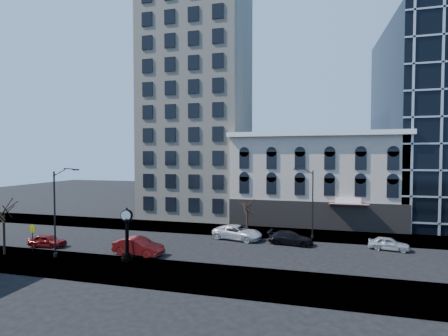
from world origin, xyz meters
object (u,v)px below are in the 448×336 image
(street_lamp_near, at_px, (61,189))
(car_near_b, at_px, (138,246))
(street_clock, at_px, (127,236))
(warning_sign, at_px, (32,233))
(car_near_a, at_px, (48,241))

(street_lamp_near, distance_m, car_near_b, 8.76)
(street_clock, xyz_separation_m, warning_sign, (-10.16, 0.00, -0.27))
(car_near_b, bearing_deg, car_near_a, 94.95)
(street_lamp_near, relative_size, warning_sign, 3.08)
(street_clock, relative_size, car_near_a, 1.25)
(street_clock, bearing_deg, car_near_b, 78.53)
(street_lamp_near, bearing_deg, car_near_a, 125.19)
(warning_sign, height_order, car_near_a, warning_sign)
(street_lamp_near, bearing_deg, warning_sign, 150.18)
(street_lamp_near, height_order, car_near_b, street_lamp_near)
(warning_sign, bearing_deg, car_near_b, 11.60)
(street_clock, bearing_deg, car_near_a, 155.36)
(street_clock, xyz_separation_m, car_near_b, (-0.05, 2.06, -1.44))
(car_near_a, height_order, car_near_b, car_near_b)
(street_lamp_near, xyz_separation_m, car_near_a, (-4.18, 2.76, -5.73))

